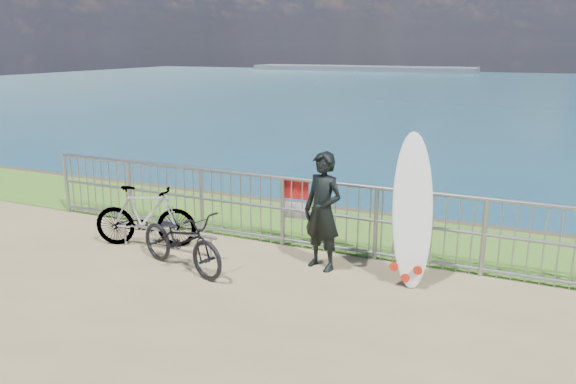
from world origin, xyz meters
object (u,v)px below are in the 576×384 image
at_px(bicycle_far, 145,216).
at_px(surfer, 323,211).
at_px(surfboard, 412,216).
at_px(bicycle_near, 181,240).

bearing_deg(bicycle_far, surfer, -103.21).
height_order(surfboard, bicycle_far, surfboard).
xyz_separation_m(bicycle_near, bicycle_far, (-1.08, 0.58, 0.05)).
distance_m(surfer, surfboard, 1.25).
height_order(surfer, surfboard, surfboard).
xyz_separation_m(surfboard, bicycle_near, (-3.03, -0.85, -0.49)).
distance_m(surfer, bicycle_near, 2.02).
distance_m(surfer, bicycle_far, 2.90).
bearing_deg(surfer, surfboard, 18.05).
bearing_deg(bicycle_far, surfboard, -105.22).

